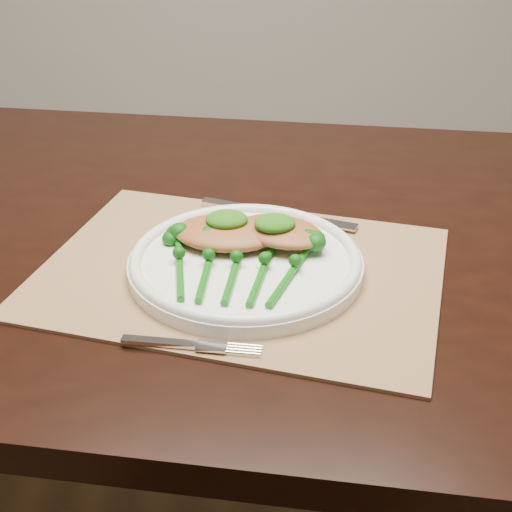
{
  "coord_description": "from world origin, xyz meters",
  "views": [
    {
      "loc": [
        0.05,
        -0.89,
        1.22
      ],
      "look_at": [
        0.07,
        -0.13,
        0.78
      ],
      "focal_mm": 50.0,
      "sensor_mm": 36.0,
      "label": 1
    }
  ],
  "objects_px": {
    "chicken_fillet_left": "(226,233)",
    "broccolini_bundle": "(234,272)",
    "placemat": "(241,271)",
    "dining_table": "(253,424)",
    "dinner_plate": "(246,261)"
  },
  "relations": [
    {
      "from": "dinner_plate",
      "to": "chicken_fillet_left",
      "type": "bearing_deg",
      "value": 119.16
    },
    {
      "from": "dining_table",
      "to": "dinner_plate",
      "type": "xyz_separation_m",
      "value": [
        -0.01,
        -0.13,
        0.39
      ]
    },
    {
      "from": "placemat",
      "to": "broccolini_bundle",
      "type": "bearing_deg",
      "value": -83.86
    },
    {
      "from": "dining_table",
      "to": "broccolini_bundle",
      "type": "xyz_separation_m",
      "value": [
        -0.02,
        -0.17,
        0.4
      ]
    },
    {
      "from": "chicken_fillet_left",
      "to": "placemat",
      "type": "bearing_deg",
      "value": -57.22
    },
    {
      "from": "placemat",
      "to": "chicken_fillet_left",
      "type": "height_order",
      "value": "chicken_fillet_left"
    },
    {
      "from": "dinner_plate",
      "to": "broccolini_bundle",
      "type": "relative_size",
      "value": 1.5
    },
    {
      "from": "dinner_plate",
      "to": "dining_table",
      "type": "bearing_deg",
      "value": 85.43
    },
    {
      "from": "dinner_plate",
      "to": "chicken_fillet_left",
      "type": "relative_size",
      "value": 2.14
    },
    {
      "from": "dinner_plate",
      "to": "broccolini_bundle",
      "type": "distance_m",
      "value": 0.04
    },
    {
      "from": "dining_table",
      "to": "placemat",
      "type": "distance_m",
      "value": 0.4
    },
    {
      "from": "dinner_plate",
      "to": "broccolini_bundle",
      "type": "xyz_separation_m",
      "value": [
        -0.01,
        -0.04,
        0.01
      ]
    },
    {
      "from": "chicken_fillet_left",
      "to": "broccolini_bundle",
      "type": "height_order",
      "value": "chicken_fillet_left"
    },
    {
      "from": "placemat",
      "to": "chicken_fillet_left",
      "type": "bearing_deg",
      "value": 130.65
    },
    {
      "from": "dining_table",
      "to": "placemat",
      "type": "relative_size",
      "value": 3.5
    }
  ]
}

